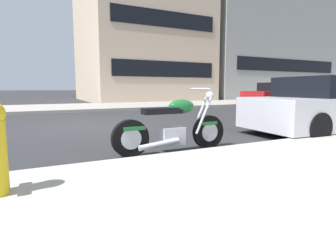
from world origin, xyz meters
name	(u,v)px	position (x,y,z in m)	size (l,w,h in m)	color
ground_plane	(91,125)	(0.00, 0.00, 0.00)	(260.00, 260.00, 0.00)	#28282B
sidewalk_far_curb	(244,102)	(12.00, 6.92, 0.07)	(120.00, 5.00, 0.14)	gray
parking_stall_stripe	(133,153)	(0.00, -3.82, 0.00)	(0.12, 2.20, 0.01)	silver
parked_motorcycle	(173,128)	(0.65, -4.03, 0.42)	(2.09, 0.62, 1.10)	black
parked_car_behind_motorcycle	(328,107)	(5.02, -3.87, 0.64)	(4.30, 2.02, 1.36)	silver
car_opposite_curb	(278,95)	(11.99, 3.85, 0.67)	(4.72, 2.13, 1.42)	#AD1919
townhouse_mid_block	(137,38)	(6.87, 15.05, 5.49)	(9.24, 11.74, 10.99)	beige
townhouse_corner_block	(246,32)	(19.22, 15.00, 7.08)	(14.24, 11.62, 14.15)	#939993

